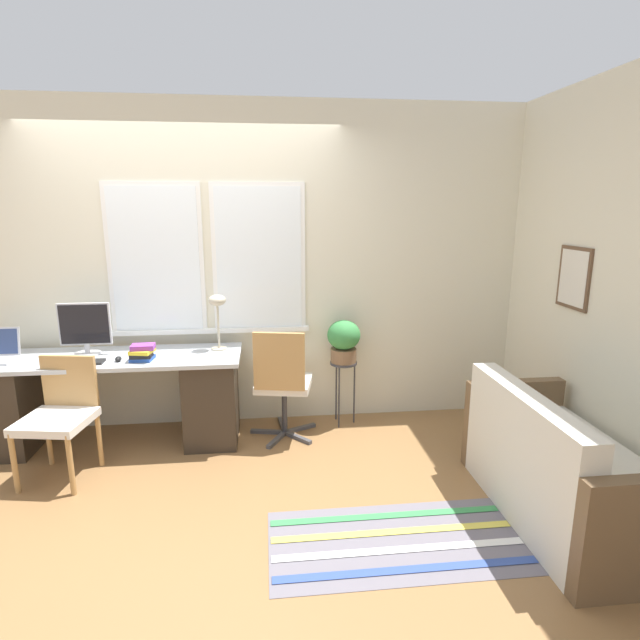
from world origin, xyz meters
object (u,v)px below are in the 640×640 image
desk_chair_wooden (60,414)px  monitor (85,329)px  mouse (118,359)px  office_chair_swivel (283,382)px  keyboard (76,362)px  couch_loveseat (559,473)px  desk_lamp (217,306)px  plant_stand (343,370)px  book_stack (142,353)px  potted_plant (344,339)px

desk_chair_wooden → monitor: bearing=95.0°
mouse → office_chair_swivel: size_ratio=0.08×
keyboard → desk_chair_wooden: bearing=-96.3°
monitor → desk_chair_wooden: (-0.04, -0.52, -0.48)m
mouse → couch_loveseat: size_ratio=0.05×
desk_chair_wooden → office_chair_swivel: bearing=23.7°
desk_lamp → couch_loveseat: desk_lamp is taller
mouse → plant_stand: (1.76, 0.31, -0.26)m
mouse → plant_stand: mouse is taller
mouse → book_stack: 0.18m
book_stack → couch_loveseat: book_stack is taller
book_stack → plant_stand: (1.58, 0.31, -0.30)m
couch_loveseat → office_chair_swivel: bearing=52.7°
office_chair_swivel → potted_plant: bearing=-144.7°
office_chair_swivel → potted_plant: office_chair_swivel is taller
keyboard → monitor: bearing=87.3°
plant_stand → book_stack: bearing=-169.0°
desk_lamp → desk_chair_wooden: 1.35m
office_chair_swivel → potted_plant: size_ratio=2.57×
office_chair_swivel → plant_stand: bearing=-144.7°
keyboard → couch_loveseat: couch_loveseat is taller
book_stack → office_chair_swivel: office_chair_swivel is taller
mouse → desk_lamp: (0.72, 0.24, 0.34)m
office_chair_swivel → plant_stand: (0.53, 0.24, -0.00)m
desk_chair_wooden → potted_plant: 2.20m
potted_plant → book_stack: bearing=-169.0°
monitor → mouse: monitor is taller
keyboard → plant_stand: bearing=9.2°
desk_lamp → potted_plant: 1.08m
monitor → plant_stand: monitor is taller
desk_lamp → couch_loveseat: 2.67m
monitor → potted_plant: size_ratio=1.13×
book_stack → plant_stand: size_ratio=0.33×
keyboard → potted_plant: size_ratio=1.10×
mouse → desk_chair_wooden: 0.54m
couch_loveseat → desk_chair_wooden: bearing=75.1°
office_chair_swivel → couch_loveseat: bearing=154.0°
mouse → book_stack: (0.18, -0.00, 0.04)m
keyboard → plant_stand: keyboard is taller
keyboard → mouse: bearing=4.4°
desk_lamp → couch_loveseat: bearing=-33.5°
desk_chair_wooden → office_chair_swivel: office_chair_swivel is taller
monitor → plant_stand: 2.10m
desk_lamp → plant_stand: size_ratio=0.80×
office_chair_swivel → keyboard: bearing=14.8°
book_stack → keyboard: bearing=-177.2°
desk_lamp → book_stack: size_ratio=2.40×
office_chair_swivel → plant_stand: 0.58m
couch_loveseat → mouse: bearing=67.8°
desk_chair_wooden → desk_lamp: bearing=37.7°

